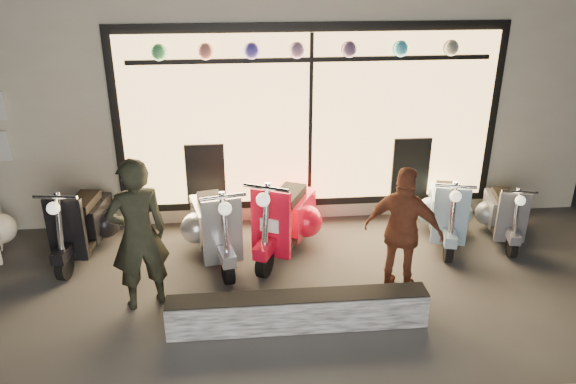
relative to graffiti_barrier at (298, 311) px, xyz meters
name	(u,v)px	position (x,y,z in m)	size (l,w,h in m)	color
ground	(262,294)	(-0.35, 0.65, -0.20)	(40.00, 40.00, 0.00)	#383533
shop_building	(247,46)	(-0.35, 5.63, 1.90)	(10.20, 6.23, 4.20)	beige
graffiti_barrier	(298,311)	(0.00, 0.00, 0.00)	(2.78, 0.28, 0.40)	black
scooter_silver	(214,223)	(-0.93, 1.72, 0.24)	(0.71, 1.53, 1.09)	black
scooter_red	(287,216)	(0.05, 1.81, 0.26)	(0.94, 1.55, 1.13)	black
scooter_black	(85,221)	(-2.66, 1.98, 0.22)	(0.59, 1.47, 1.04)	black
scooter_blue	(446,209)	(2.29, 1.91, 0.21)	(0.69, 1.42, 1.01)	black
scooter_grey	(503,212)	(3.11, 1.87, 0.16)	(0.56, 1.25, 0.89)	black
man	(138,235)	(-1.70, 0.59, 0.69)	(0.65, 0.43, 1.78)	black
woman	(403,231)	(1.28, 0.62, 0.58)	(0.91, 0.38, 1.56)	brown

